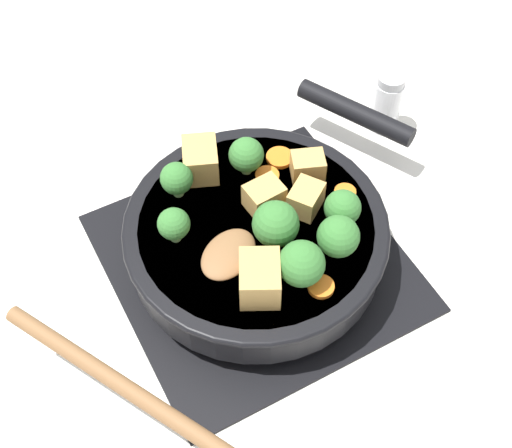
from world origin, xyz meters
TOP-DOWN VIEW (x-y plane):
  - ground_plane at (0.00, 0.00)m, footprint 2.40×2.40m
  - front_burner_grate at (0.00, 0.00)m, footprint 0.31×0.31m
  - skillet_pan at (0.00, -0.00)m, footprint 0.31×0.38m
  - wooden_spoon at (-0.07, 0.13)m, footprint 0.24×0.26m
  - tofu_cube_center_large at (0.02, -0.02)m, footprint 0.03×0.04m
  - tofu_cube_near_handle at (-0.07, 0.03)m, footprint 0.06×0.06m
  - tofu_cube_east_chunk at (-0.01, -0.06)m, footprint 0.05×0.05m
  - tofu_cube_west_chunk at (0.09, 0.02)m, footprint 0.06×0.05m
  - tofu_cube_back_piece at (0.03, -0.08)m, footprint 0.04×0.04m
  - broccoli_floret_near_spoon at (-0.04, -0.08)m, footprint 0.04×0.04m
  - broccoli_floret_center_top at (-0.07, -0.05)m, footprint 0.04×0.04m
  - broccoli_floret_east_rim at (0.07, -0.03)m, footprint 0.04×0.04m
  - broccoli_floret_west_rim at (0.02, 0.08)m, footprint 0.03×0.03m
  - broccoli_floret_north_edge at (0.08, 0.05)m, footprint 0.04×0.04m
  - broccoli_floret_south_cluster at (-0.08, -0.01)m, footprint 0.05×0.05m
  - broccoli_floret_mid_floret at (-0.03, -0.01)m, footprint 0.05×0.05m
  - carrot_slice_orange_thin at (0.07, -0.07)m, footprint 0.03×0.03m
  - carrot_slice_near_center at (0.05, -0.04)m, footprint 0.03×0.03m
  - carrot_slice_edge_slice at (-0.10, -0.02)m, footprint 0.03×0.03m
  - carrot_slice_under_broccoli at (-0.01, -0.10)m, footprint 0.02×0.02m
  - salt_shaker at (0.11, -0.25)m, footprint 0.04×0.04m

SIDE VIEW (x-z plane):
  - ground_plane at x=0.00m, z-range 0.00..0.00m
  - front_burner_grate at x=0.00m, z-range 0.00..0.03m
  - salt_shaker at x=0.11m, z-range 0.00..0.09m
  - skillet_pan at x=0.00m, z-range 0.03..0.08m
  - carrot_slice_orange_thin at x=0.07m, z-range 0.07..0.08m
  - carrot_slice_near_center at x=0.05m, z-range 0.07..0.08m
  - carrot_slice_edge_slice at x=-0.10m, z-range 0.07..0.08m
  - carrot_slice_under_broccoli at x=-0.01m, z-range 0.07..0.08m
  - wooden_spoon at x=-0.07m, z-range 0.07..0.09m
  - tofu_cube_back_piece at x=0.03m, z-range 0.07..0.10m
  - tofu_cube_east_chunk at x=-0.01m, z-range 0.07..0.10m
  - tofu_cube_center_large at x=0.02m, z-range 0.07..0.11m
  - tofu_cube_west_chunk at x=0.09m, z-range 0.07..0.11m
  - tofu_cube_near_handle at x=-0.07m, z-range 0.07..0.11m
  - broccoli_floret_west_rim at x=0.02m, z-range 0.08..0.12m
  - broccoli_floret_north_edge at x=0.08m, z-range 0.08..0.12m
  - broccoli_floret_near_spoon at x=-0.04m, z-range 0.08..0.12m
  - broccoli_floret_east_rim at x=0.07m, z-range 0.08..0.12m
  - broccoli_floret_center_top at x=-0.07m, z-range 0.08..0.13m
  - broccoli_floret_south_cluster at x=-0.08m, z-range 0.08..0.13m
  - broccoli_floret_mid_floret at x=-0.03m, z-range 0.08..0.13m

